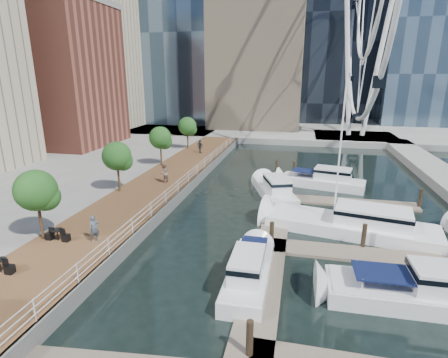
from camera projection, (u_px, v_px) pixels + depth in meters
ground at (194, 316)px, 16.81m from camera, size 520.00×520.00×0.00m
boardwalk at (149, 195)px, 32.59m from camera, size 6.00×60.00×1.00m
seawall at (180, 197)px, 31.97m from camera, size 0.25×60.00×1.00m
land_far at (288, 111)px, 112.22m from camera, size 200.00×114.00×1.00m
pier at (355, 138)px, 62.48m from camera, size 14.00×12.00×1.00m
railing at (178, 186)px, 31.70m from camera, size 0.10×60.00×1.05m
floating_docks at (345, 235)px, 24.37m from camera, size 16.00×34.00×2.60m
midrise_condos at (4, 58)px, 45.12m from camera, size 19.00×67.00×28.00m
street_trees at (117, 156)px, 31.08m from camera, size 2.60×42.60×4.60m
yacht_foreground at (425, 304)px, 17.70m from camera, size 10.80×3.08×2.15m
pedestrian_near at (94, 229)px, 22.02m from camera, size 0.72×0.76×1.74m
pedestrian_mid at (164, 173)px, 34.39m from camera, size 1.00×1.13×1.94m
pedestrian_far at (200, 146)px, 47.75m from camera, size 1.18×0.94×1.87m
moored_yachts at (351, 237)px, 25.17m from camera, size 20.66×32.91×11.50m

